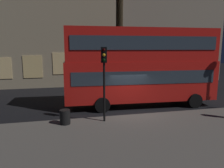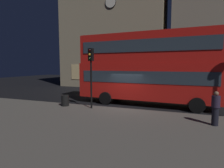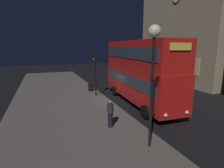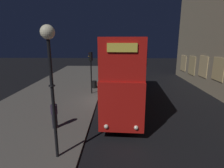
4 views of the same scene
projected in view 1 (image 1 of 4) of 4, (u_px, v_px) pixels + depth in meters
name	position (u px, v px, depth m)	size (l,w,h in m)	color
ground_plane	(130.00, 113.00, 13.99)	(80.00, 80.00, 0.00)	black
sidewalk_slab	(165.00, 146.00, 9.11)	(44.00, 8.68, 0.12)	#5B564F
building_with_clock	(47.00, 8.00, 25.44)	(15.01, 8.86, 18.12)	tan
building_plain_facade	(162.00, 11.00, 28.94)	(13.41, 8.10, 18.48)	gray
double_decker_bus	(141.00, 64.00, 15.26)	(11.10, 3.26, 5.60)	red
traffic_light_near_kerb	(104.00, 69.00, 11.53)	(0.37, 0.39, 4.18)	black
litter_bin	(65.00, 117.00, 11.50)	(0.57, 0.57, 0.80)	black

